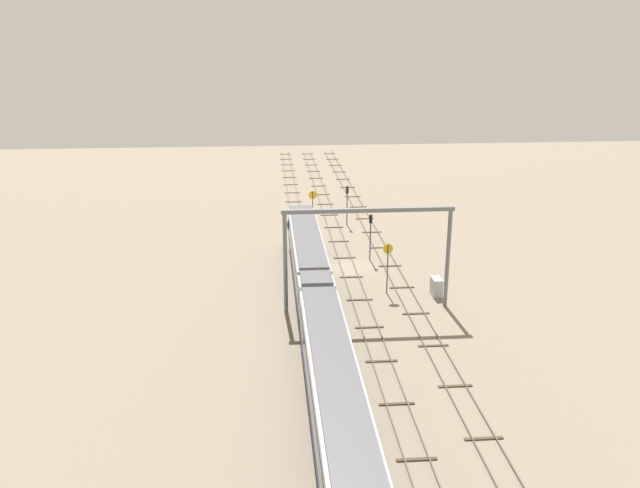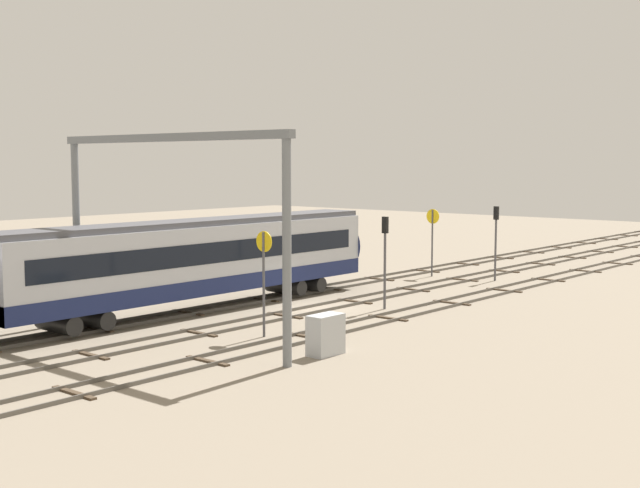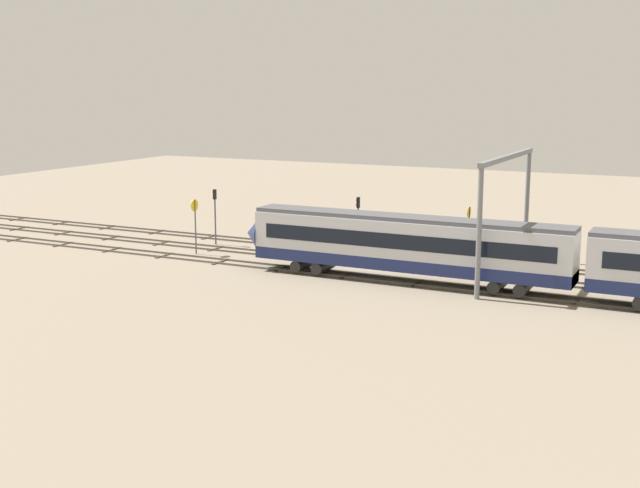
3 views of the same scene
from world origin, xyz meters
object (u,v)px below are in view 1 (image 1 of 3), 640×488
(overhead_gantry, at_px, (368,238))
(relay_cabinet, at_px, (436,287))
(signal_light_trackside_approach, at_px, (347,200))
(signal_light_trackside_departure, at_px, (370,231))
(train, at_px, (333,392))
(speed_sign_near_foreground, at_px, (313,203))
(speed_sign_mid_trackside, at_px, (388,261))

(overhead_gantry, bearing_deg, relay_cabinet, -70.07)
(signal_light_trackside_approach, bearing_deg, signal_light_trackside_departure, -176.53)
(signal_light_trackside_approach, relative_size, relay_cabinet, 2.96)
(signal_light_trackside_approach, distance_m, signal_light_trackside_departure, 13.80)
(train, distance_m, relay_cabinet, 23.96)
(signal_light_trackside_approach, xyz_separation_m, signal_light_trackside_departure, (-13.78, -0.84, 0.01))
(speed_sign_near_foreground, distance_m, signal_light_trackside_departure, 13.90)
(speed_sign_near_foreground, xyz_separation_m, relay_cabinet, (-23.34, -9.93, -2.33))
(speed_sign_near_foreground, relative_size, signal_light_trackside_approach, 0.94)
(speed_sign_mid_trackside, relative_size, relay_cabinet, 2.86)
(speed_sign_near_foreground, distance_m, relay_cabinet, 25.47)
(train, xyz_separation_m, overhead_gantry, (18.25, -4.81, 3.99))
(train, relative_size, speed_sign_near_foreground, 15.85)
(speed_sign_near_foreground, xyz_separation_m, signal_light_trackside_approach, (0.92, -4.46, 0.09))
(speed_sign_mid_trackside, bearing_deg, train, 161.47)
(signal_light_trackside_approach, height_order, relay_cabinet, signal_light_trackside_approach)
(train, bearing_deg, signal_light_trackside_departure, -12.89)
(overhead_gantry, height_order, signal_light_trackside_departure, overhead_gantry)
(relay_cabinet, bearing_deg, overhead_gantry, 109.93)
(speed_sign_near_foreground, height_order, signal_light_trackside_approach, signal_light_trackside_approach)
(train, height_order, signal_light_trackside_approach, signal_light_trackside_approach)
(speed_sign_near_foreground, relative_size, relay_cabinet, 2.78)
(speed_sign_mid_trackside, height_order, relay_cabinet, speed_sign_mid_trackside)
(speed_sign_near_foreground, xyz_separation_m, signal_light_trackside_departure, (-12.85, -5.30, 0.10))
(signal_light_trackside_departure, bearing_deg, train, 167.11)
(speed_sign_mid_trackside, distance_m, relay_cabinet, 5.17)
(overhead_gantry, bearing_deg, speed_sign_mid_trackside, -35.38)
(speed_sign_mid_trackside, height_order, signal_light_trackside_departure, signal_light_trackside_departure)
(signal_light_trackside_departure, bearing_deg, overhead_gantry, 169.80)
(overhead_gantry, bearing_deg, signal_light_trackside_departure, -10.20)
(overhead_gantry, bearing_deg, signal_light_trackside_approach, -3.22)
(overhead_gantry, distance_m, signal_light_trackside_departure, 13.65)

